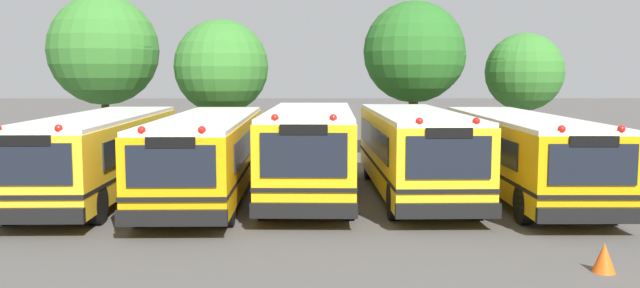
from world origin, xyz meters
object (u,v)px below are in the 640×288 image
at_px(school_bus_0, 100,151).
at_px(school_bus_4, 520,151).
at_px(tree_2, 418,53).
at_px(tree_1, 220,67).
at_px(school_bus_2, 310,149).
at_px(tree_0, 107,49).
at_px(school_bus_1, 209,152).
at_px(tree_3, 523,70).
at_px(traffic_cone, 604,258).
at_px(school_bus_3, 414,149).

relative_size(school_bus_0, school_bus_4, 0.98).
bearing_deg(tree_2, school_bus_4, -78.58).
bearing_deg(tree_1, school_bus_0, -104.93).
xyz_separation_m(school_bus_0, school_bus_2, (6.43, -0.24, 0.10)).
height_order(school_bus_0, school_bus_2, school_bus_2).
distance_m(school_bus_0, tree_0, 11.47).
xyz_separation_m(school_bus_0, school_bus_1, (3.31, -0.02, -0.01)).
bearing_deg(tree_3, tree_1, -177.42).
xyz_separation_m(school_bus_4, tree_2, (-1.83, 9.05, 3.25)).
bearing_deg(traffic_cone, school_bus_0, 146.02).
height_order(school_bus_4, traffic_cone, school_bus_4).
xyz_separation_m(tree_1, traffic_cone, (9.62, -17.19, -3.74)).
distance_m(school_bus_4, traffic_cone, 8.31).
bearing_deg(school_bus_4, school_bus_3, 1.79).
bearing_deg(school_bus_2, tree_2, -114.96).
relative_size(school_bus_3, tree_2, 1.46).
bearing_deg(tree_0, school_bus_3, -39.96).
bearing_deg(school_bus_3, tree_1, -52.66).
height_order(school_bus_1, tree_0, tree_0).
height_order(tree_0, tree_3, tree_0).
bearing_deg(traffic_cone, school_bus_3, 106.64).
distance_m(school_bus_3, tree_0, 16.75).
distance_m(tree_2, tree_3, 4.87).
height_order(school_bus_0, tree_0, tree_0).
bearing_deg(tree_2, traffic_cone, -86.76).
bearing_deg(school_bus_4, tree_2, -78.32).
xyz_separation_m(school_bus_4, tree_0, (-15.84, 10.44, 3.46)).
xyz_separation_m(school_bus_3, traffic_cone, (2.42, -8.11, -1.14)).
height_order(school_bus_1, traffic_cone, school_bus_1).
bearing_deg(school_bus_0, traffic_cone, 145.11).
xyz_separation_m(school_bus_1, tree_3, (12.54, 9.71, 2.51)).
distance_m(school_bus_2, school_bus_4, 6.47).
relative_size(school_bus_1, traffic_cone, 20.18).
height_order(school_bus_3, tree_3, tree_3).
relative_size(school_bus_1, school_bus_4, 1.02).
bearing_deg(school_bus_2, school_bus_0, -0.80).
height_order(tree_0, traffic_cone, tree_0).
relative_size(tree_0, tree_1, 1.20).
relative_size(tree_1, traffic_cone, 10.66).
distance_m(school_bus_2, tree_2, 10.92).
height_order(school_bus_1, tree_2, tree_2).
distance_m(tree_2, traffic_cone, 17.81).
xyz_separation_m(school_bus_2, traffic_cone, (5.61, -7.87, -1.18)).
height_order(tree_3, traffic_cone, tree_3).
height_order(school_bus_0, school_bus_1, school_bus_0).
distance_m(school_bus_1, tree_0, 12.75).
bearing_deg(school_bus_0, school_bus_4, 179.46).
xyz_separation_m(school_bus_0, tree_0, (-2.95, 10.53, 3.45)).
distance_m(school_bus_4, tree_0, 19.29).
xyz_separation_m(tree_0, tree_3, (18.80, -0.84, -0.95)).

